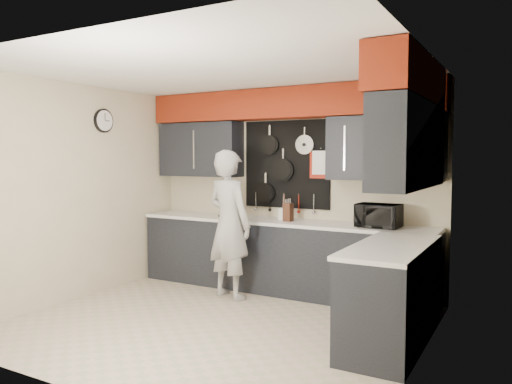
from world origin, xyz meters
The scene contains 10 objects.
ground centered at (0.00, 0.00, 0.00)m, with size 4.00×4.00×0.00m, color #C6AE9A.
back_wall_assembly centered at (0.01, 1.60, 2.01)m, with size 4.00×0.36×2.60m.
right_wall_assembly centered at (1.85, 0.26, 1.94)m, with size 0.36×3.50×2.60m.
left_wall_assembly centered at (-1.99, 0.02, 1.33)m, with size 0.05×3.50×2.60m.
base_cabinets centered at (0.49, 1.13, 0.46)m, with size 3.95×2.20×0.92m.
microwave centered at (1.27, 1.41, 1.05)m, with size 0.48×0.33×0.27m, color black.
knife_block centered at (0.14, 1.40, 1.03)m, with size 0.10×0.10×0.22m, color #361C11.
utensil_crock centered at (0.01, 1.50, 1.00)m, with size 0.12×0.12×0.15m, color white.
coffee_maker centered at (-0.78, 1.46, 1.08)m, with size 0.20×0.23×0.30m.
person centered at (-0.42, 0.90, 0.90)m, with size 0.66×0.43×1.81m, color #A1A19F.
Camera 1 is at (2.81, -4.20, 1.72)m, focal length 35.00 mm.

